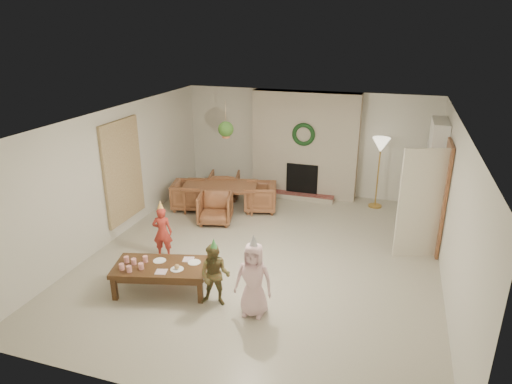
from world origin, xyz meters
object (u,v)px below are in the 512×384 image
at_px(child_plaid, 215,275).
at_px(dining_chair_far, 225,185).
at_px(dining_table, 220,197).
at_px(coffee_table_top, 161,267).
at_px(dining_chair_near, 215,208).
at_px(dining_chair_left, 189,195).
at_px(dining_chair_right, 260,197).
at_px(child_red, 162,232).
at_px(child_pink, 254,280).

bearing_deg(child_plaid, dining_chair_far, 102.96).
bearing_deg(dining_table, coffee_table_top, -97.35).
relative_size(dining_chair_near, coffee_table_top, 0.48).
bearing_deg(dining_chair_left, dining_table, -90.00).
xyz_separation_m(dining_table, dining_chair_right, (0.87, 0.21, 0.03)).
bearing_deg(coffee_table_top, dining_chair_far, 83.26).
bearing_deg(dining_chair_right, dining_chair_left, -90.00).
xyz_separation_m(dining_chair_near, dining_chair_right, (0.70, 0.91, 0.00)).
bearing_deg(child_red, coffee_table_top, 101.62).
height_order(dining_chair_right, child_pink, child_pink).
xyz_separation_m(dining_chair_right, child_red, (-1.02, -2.56, 0.16)).
distance_m(dining_table, dining_chair_left, 0.72).
bearing_deg(child_pink, child_plaid, 173.87).
height_order(dining_table, dining_chair_right, dining_chair_right).
distance_m(dining_table, child_plaid, 3.69).
distance_m(dining_chair_right, child_plaid, 3.68).
relative_size(child_red, child_pink, 0.85).
xyz_separation_m(coffee_table_top, child_plaid, (0.94, -0.09, 0.08)).
relative_size(dining_table, child_red, 1.72).
relative_size(dining_chair_near, dining_chair_right, 1.00).
bearing_deg(dining_chair_far, child_plaid, 96.03).
relative_size(dining_chair_far, child_red, 0.73).
bearing_deg(child_plaid, dining_chair_left, 114.86).
bearing_deg(child_pink, dining_chair_left, 126.72).
bearing_deg(dining_table, dining_chair_far, 90.00).
distance_m(dining_chair_far, dining_chair_right, 1.15).
bearing_deg(dining_chair_left, child_plaid, -162.07).
bearing_deg(child_red, dining_chair_left, -91.71).
bearing_deg(dining_chair_far, coffee_table_top, 83.94).
distance_m(dining_chair_near, dining_chair_left, 1.02).
xyz_separation_m(dining_chair_left, child_pink, (2.62, -3.32, 0.24)).
distance_m(dining_chair_far, coffee_table_top, 4.09).
bearing_deg(child_red, dining_chair_far, -105.47).
relative_size(coffee_table_top, child_red, 1.52).
bearing_deg(dining_chair_near, dining_chair_left, 135.00).
bearing_deg(dining_chair_far, dining_chair_near, 90.00).
distance_m(dining_table, dining_chair_right, 0.90).
relative_size(dining_chair_left, dining_chair_right, 1.00).
distance_m(dining_chair_left, dining_chair_right, 1.62).
xyz_separation_m(dining_chair_far, coffee_table_top, (0.54, -4.05, 0.09)).
height_order(dining_table, dining_chair_left, dining_chair_left).
height_order(child_red, child_pink, child_pink).
xyz_separation_m(dining_chair_right, child_plaid, (0.44, -3.65, 0.17)).
relative_size(dining_chair_right, child_red, 0.73).
bearing_deg(child_pink, dining_table, 117.27).
bearing_deg(dining_table, child_plaid, -82.79).
bearing_deg(coffee_table_top, child_red, 103.15).
height_order(dining_chair_near, child_plaid, child_plaid).
height_order(dining_table, child_pink, child_pink).
bearing_deg(dining_chair_left, child_pink, -155.34).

